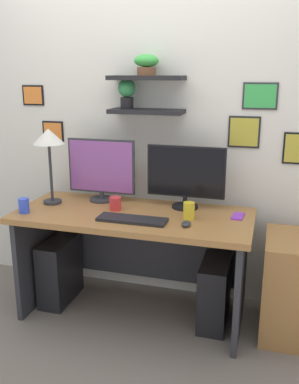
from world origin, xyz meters
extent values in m
plane|color=#70665B|center=(0.00, 0.00, 0.00)|extent=(8.00, 8.00, 0.00)
cube|color=silver|center=(0.00, 0.44, 1.35)|extent=(4.40, 0.04, 2.70)
cube|color=black|center=(0.00, 0.32, 1.39)|extent=(0.52, 0.20, 0.03)
cube|color=black|center=(0.00, 0.32, 1.61)|extent=(0.52, 0.20, 0.03)
cylinder|color=brown|center=(0.00, 0.32, 1.66)|extent=(0.13, 0.13, 0.05)
ellipsoid|color=green|center=(0.00, 0.32, 1.72)|extent=(0.17, 0.17, 0.08)
cylinder|color=black|center=(-0.14, 0.32, 1.44)|extent=(0.09, 0.09, 0.08)
ellipsoid|color=#2F8247|center=(-0.14, 0.32, 1.54)|extent=(0.12, 0.12, 0.13)
cube|color=#2D2D33|center=(0.75, 0.42, 1.50)|extent=(0.23, 0.02, 0.18)
cube|color=green|center=(0.75, 0.41, 1.50)|extent=(0.20, 0.00, 0.15)
cube|color=black|center=(0.66, 0.42, 1.26)|extent=(0.21, 0.02, 0.21)
cube|color=gold|center=(0.66, 0.41, 1.26)|extent=(0.19, 0.00, 0.19)
cube|color=black|center=(-0.93, 0.42, 1.48)|extent=(0.18, 0.02, 0.15)
cube|color=orange|center=(-0.93, 0.41, 1.48)|extent=(0.15, 0.00, 0.13)
cube|color=black|center=(-0.78, 0.42, 1.21)|extent=(0.17, 0.02, 0.16)
cube|color=orange|center=(-0.78, 0.41, 1.21)|extent=(0.15, 0.00, 0.14)
cube|color=#9E6B38|center=(0.00, 0.00, 0.73)|extent=(1.57, 0.68, 0.04)
cube|color=#2D2D33|center=(-0.73, 0.00, 0.35)|extent=(0.04, 0.62, 0.71)
cube|color=#2D2D33|center=(0.73, 0.00, 0.35)|extent=(0.04, 0.62, 0.71)
cube|color=#2D2D33|center=(0.00, 0.30, 0.39)|extent=(1.37, 0.02, 0.50)
cylinder|color=#2D2D33|center=(-0.31, 0.21, 0.76)|extent=(0.18, 0.18, 0.02)
cylinder|color=#2D2D33|center=(-0.31, 0.21, 0.79)|extent=(0.03, 0.03, 0.06)
cube|color=#2D2D33|center=(-0.31, 0.22, 1.00)|extent=(0.50, 0.02, 0.39)
cube|color=#8C4C99|center=(-0.31, 0.21, 1.00)|extent=(0.47, 0.00, 0.36)
cylinder|color=black|center=(0.31, 0.21, 0.76)|extent=(0.18, 0.18, 0.02)
cylinder|color=black|center=(0.31, 0.21, 0.80)|extent=(0.03, 0.03, 0.07)
cube|color=black|center=(0.31, 0.22, 1.00)|extent=(0.53, 0.02, 0.35)
cube|color=black|center=(0.31, 0.21, 1.00)|extent=(0.51, 0.00, 0.32)
cube|color=black|center=(0.05, -0.15, 0.76)|extent=(0.44, 0.14, 0.02)
ellipsoid|color=#2D2D33|center=(0.39, -0.15, 0.77)|extent=(0.06, 0.09, 0.03)
cylinder|color=#2D2D33|center=(-0.62, 0.05, 0.76)|extent=(0.13, 0.13, 0.02)
cylinder|color=#2D2D33|center=(-0.62, 0.05, 0.97)|extent=(0.02, 0.02, 0.41)
cone|color=silver|center=(-0.62, 0.05, 1.23)|extent=(0.22, 0.22, 0.11)
cube|color=purple|center=(0.68, 0.11, 0.76)|extent=(0.08, 0.15, 0.01)
cylinder|color=red|center=(-0.13, 0.03, 0.80)|extent=(0.08, 0.08, 0.09)
cylinder|color=blue|center=(-0.69, -0.20, 0.80)|extent=(0.07, 0.07, 0.10)
cylinder|color=yellow|center=(0.38, -0.01, 0.81)|extent=(0.07, 0.07, 0.11)
cube|color=#9E6B38|center=(1.08, 0.07, 0.33)|extent=(0.44, 0.50, 0.65)
cube|color=black|center=(-0.59, 0.03, 0.24)|extent=(0.18, 0.40, 0.47)
cube|color=black|center=(0.56, 0.05, 0.22)|extent=(0.18, 0.40, 0.45)
camera|label=1|loc=(0.85, -2.54, 1.65)|focal=39.83mm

